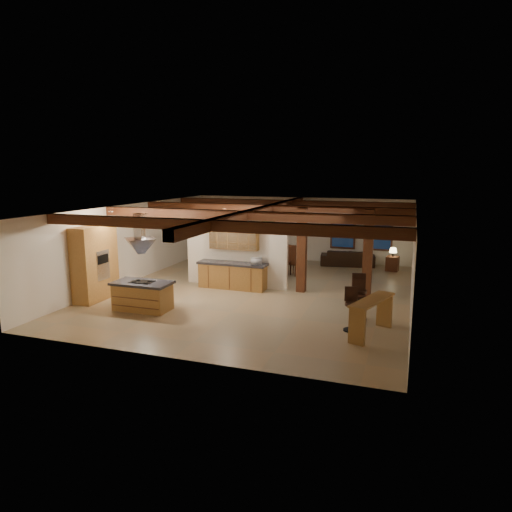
{
  "coord_description": "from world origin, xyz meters",
  "views": [
    {
      "loc": [
        4.89,
        -14.47,
        4.16
      ],
      "look_at": [
        -0.25,
        0.5,
        1.14
      ],
      "focal_mm": 32.0,
      "sensor_mm": 36.0,
      "label": 1
    }
  ],
  "objects_px": {
    "dining_table": "(269,268)",
    "bar_counter": "(372,311)",
    "sofa": "(348,258)",
    "kitchen_island": "(143,296)"
  },
  "relations": [
    {
      "from": "sofa",
      "to": "dining_table",
      "type": "bearing_deg",
      "value": 39.91
    },
    {
      "from": "dining_table",
      "to": "bar_counter",
      "type": "height_order",
      "value": "bar_counter"
    },
    {
      "from": "sofa",
      "to": "kitchen_island",
      "type": "bearing_deg",
      "value": 51.88
    },
    {
      "from": "dining_table",
      "to": "bar_counter",
      "type": "xyz_separation_m",
      "value": [
        4.45,
        -5.48,
        0.34
      ]
    },
    {
      "from": "kitchen_island",
      "to": "dining_table",
      "type": "relative_size",
      "value": 1.02
    },
    {
      "from": "kitchen_island",
      "to": "dining_table",
      "type": "xyz_separation_m",
      "value": [
        2.23,
        5.51,
        -0.13
      ]
    },
    {
      "from": "kitchen_island",
      "to": "dining_table",
      "type": "bearing_deg",
      "value": 67.95
    },
    {
      "from": "dining_table",
      "to": "bar_counter",
      "type": "distance_m",
      "value": 7.07
    },
    {
      "from": "sofa",
      "to": "bar_counter",
      "type": "bearing_deg",
      "value": 93.68
    },
    {
      "from": "sofa",
      "to": "bar_counter",
      "type": "distance_m",
      "value": 8.66
    }
  ]
}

